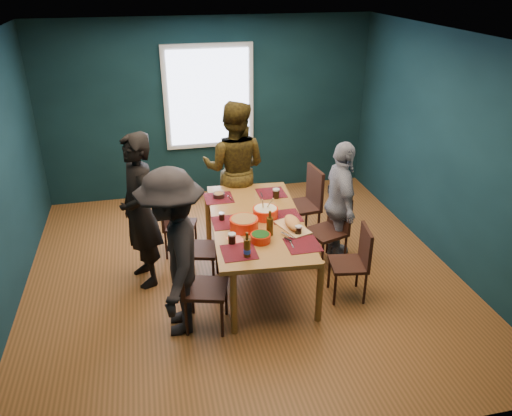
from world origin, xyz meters
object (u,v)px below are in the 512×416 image
Objects in this scene: person_far_left at (140,211)px; cutting_board at (293,224)px; chair_left_near at (197,281)px; bowl_dumpling at (265,212)px; person_back at (235,169)px; chair_left_far at (173,219)px; chair_right_far at (307,199)px; chair_right_near at (356,258)px; bowl_herbs at (261,237)px; chair_left_mid at (192,243)px; person_near_left at (174,254)px; dining_table at (257,225)px; bowl_salad at (244,223)px; person_right at (340,203)px; chair_right_mid at (332,224)px.

cutting_board is (1.60, -0.52, -0.07)m from person_far_left.
chair_left_near is 1.19m from bowl_dumpling.
person_back is 6.32× the size of bowl_dumpling.
chair_right_far is (1.74, 0.01, 0.10)m from chair_left_far.
bowl_herbs is at bearing -176.81° from chair_right_near.
chair_left_far is 0.70m from chair_left_mid.
chair_right_near is at bearing 52.30° from person_far_left.
person_back is at bearing 146.56° from chair_right_far.
person_far_left reaches higher than person_near_left.
dining_table is 1.19m from chair_left_far.
person_near_left is 8.21× the size of bowl_herbs.
bowl_salad is at bearing 105.13° from person_back.
chair_left_far is at bearing 144.09° from dining_table.
chair_left_mid is at bearing 176.65° from bowl_dumpling.
bowl_salad is at bearing 58.10° from chair_left_near.
person_near_left reaches higher than person_right.
dining_table is at bearing 157.18° from chair_right_near.
dining_table is 2.32× the size of chair_right_mid.
chair_right_far is at bearing 58.62° from chair_left_near.
chair_left_mid is 0.80m from chair_left_near.
person_right is at bearing -75.43° from chair_right_far.
cutting_board is at bearing -54.38° from bowl_dumpling.
chair_right_mid is 1.06× the size of chair_right_near.
chair_right_far is at bearing 174.26° from person_back.
chair_left_far is 0.83× the size of chair_right_far.
dining_table is 1.17× the size of person_far_left.
cutting_board is (1.22, -1.05, 0.34)m from chair_left_far.
person_near_left reaches higher than chair_right_mid.
person_far_left is at bearing 171.57° from bowl_dumpling.
person_back is (1.25, 0.99, 0.01)m from person_far_left.
chair_left_near is at bearing -162.03° from bowl_herbs.
chair_right_far is 0.65m from chair_right_mid.
person_far_left reaches higher than chair_left_far.
dining_table is 0.30m from bowl_salad.
chair_left_mid is 1.83m from chair_right_near.
chair_right_far is at bearing 26.17° from person_right.
chair_left_near is at bearing 121.56° from person_right.
chair_left_mid is 0.89m from person_near_left.
person_far_left is 6.22× the size of bowl_dumpling.
chair_right_mid is 0.27m from person_right.
person_back is at bearing 85.32° from cutting_board.
person_back is at bearing 84.90° from chair_left_near.
chair_right_mid is 2.27m from person_far_left.
chair_right_mid reaches higher than chair_left_far.
person_right reaches higher than chair_right_near.
chair_left_far is 1.96m from chair_right_mid.
chair_right_mid is at bearing 118.77° from person_right.
chair_right_far is at bearing 45.13° from bowl_dumpling.
chair_left_mid is at bearing 98.81° from person_right.
chair_left_mid is 0.48× the size of person_back.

